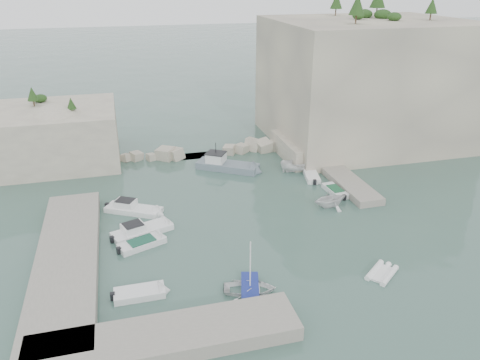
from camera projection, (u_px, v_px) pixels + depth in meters
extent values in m
plane|color=#416157|center=(256.00, 233.00, 44.62)|extent=(400.00, 400.00, 0.00)
cube|color=beige|center=(365.00, 82.00, 66.91)|extent=(26.00, 22.00, 17.00)
cube|color=beige|center=(310.00, 147.00, 63.08)|extent=(8.00, 10.00, 2.50)
cube|color=beige|center=(54.00, 135.00, 60.62)|extent=(16.00, 14.00, 7.00)
cube|color=#9E9689|center=(67.00, 260.00, 39.53)|extent=(5.00, 24.00, 1.10)
cube|color=#9E9689|center=(166.00, 338.00, 31.01)|extent=(18.00, 4.00, 1.10)
cube|color=#9E9689|center=(339.00, 175.00, 56.47)|extent=(3.00, 16.00, 0.80)
cube|color=beige|center=(203.00, 150.00, 63.55)|extent=(28.00, 3.00, 1.40)
imported|color=white|center=(250.00, 292.00, 36.44)|extent=(4.73, 3.89, 0.85)
imported|color=white|center=(330.00, 206.00, 49.84)|extent=(4.17, 3.72, 1.99)
imported|color=silver|center=(298.00, 171.00, 58.60)|extent=(4.87, 2.18, 1.83)
cylinder|color=white|center=(250.00, 264.00, 35.42)|extent=(0.10, 0.10, 4.20)
cone|color=#1E4219|center=(357.00, 4.00, 56.96)|extent=(1.96, 1.96, 2.45)
cone|color=#1E4219|center=(432.00, 6.00, 61.72)|extent=(1.57, 1.57, 1.96)
cone|color=#1E4219|center=(337.00, 1.00, 68.35)|extent=(1.79, 1.79, 2.24)
cone|color=#1E4219|center=(32.00, 94.00, 59.84)|extent=(1.40, 1.40, 1.75)
cone|color=#1E4219|center=(71.00, 103.00, 56.73)|extent=(1.12, 1.12, 1.40)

